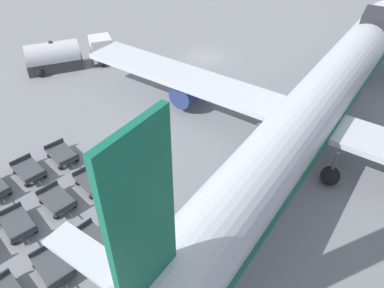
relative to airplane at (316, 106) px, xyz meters
The scene contains 13 objects.
ground_plane 17.84m from the airplane, 150.32° to the left, with size 500.00×500.00×0.00m, color gray.
airplane is the anchor object (origin of this frame).
fuel_tanker_primary 26.40m from the airplane, behind, with size 7.05×8.58×3.23m.
baggage_dolly_row_mid_a_col_b 22.09m from the airplane, 122.81° to the right, with size 3.42×2.22×0.92m.
baggage_dolly_row_mid_a_col_c 20.83m from the airplane, 111.84° to the right, with size 3.42×2.19×0.92m.
baggage_dolly_row_mid_b_col_a 21.59m from the airplane, 135.89° to the right, with size 3.42×2.09×0.92m.
baggage_dolly_row_mid_b_col_b 19.62m from the airplane, 125.96° to the right, with size 3.42×2.07×0.92m.
baggage_dolly_row_mid_b_col_c 18.37m from the airplane, 112.76° to the right, with size 3.41×2.03×0.92m.
baggage_dolly_row_far_col_a 19.48m from the airplane, 140.15° to the right, with size 3.42×2.18×0.92m.
baggage_dolly_row_far_col_b 17.25m from the airplane, 129.21° to the right, with size 3.42×2.14×0.92m.
baggage_dolly_row_far_col_c 15.74m from the airplane, 115.18° to the right, with size 3.42×2.11×0.92m.
baggage_dolly_row_far_col_d 15.36m from the airplane, 98.60° to the right, with size 3.42×2.12×0.92m.
stand_guidance_stripe 10.50m from the airplane, 102.80° to the right, with size 0.69×27.81×0.01m.
Camera 1 is at (20.62, -33.40, 18.78)m, focal length 35.00 mm.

